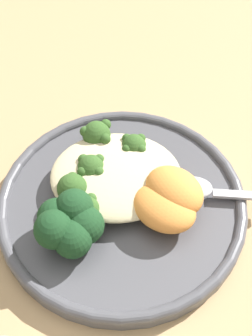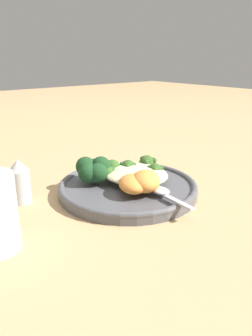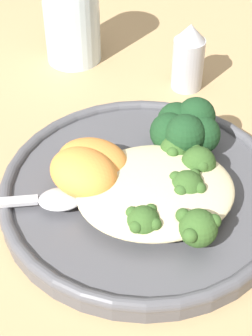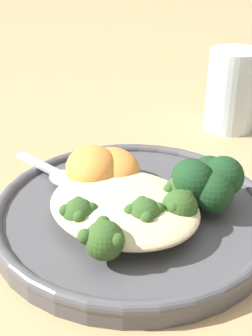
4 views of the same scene
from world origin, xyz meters
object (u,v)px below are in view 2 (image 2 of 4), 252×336
at_px(broccoli_stalk_3, 115,170).
at_px(broccoli_stalk_4, 113,175).
at_px(spoon, 162,193).
at_px(plate, 128,187).
at_px(sweet_potato_chunk_1, 146,181).
at_px(kale_tuft, 93,169).
at_px(sweet_potato_chunk_0, 134,184).
at_px(salt_shaker, 20,182).
at_px(broccoli_stalk_0, 151,172).
at_px(broccoli_stalk_2, 129,171).
at_px(quinoa_mound, 134,173).
at_px(broccoli_stalk_1, 144,167).

relative_size(broccoli_stalk_3, broccoli_stalk_4, 1.04).
distance_m(broccoli_stalk_3, spoon, 0.12).
relative_size(plate, sweet_potato_chunk_1, 4.11).
relative_size(sweet_potato_chunk_1, kale_tuft, 0.95).
height_order(sweet_potato_chunk_0, salt_shaker, salt_shaker).
distance_m(sweet_potato_chunk_0, kale_tuft, 0.09).
distance_m(broccoli_stalk_0, broccoli_stalk_2, 0.04).
bearing_deg(spoon, broccoli_stalk_3, -173.17).
distance_m(quinoa_mound, broccoli_stalk_3, 0.04).
relative_size(broccoli_stalk_0, sweet_potato_chunk_0, 1.30).
distance_m(plate, sweet_potato_chunk_1, 0.06).
bearing_deg(broccoli_stalk_0, salt_shaker, 152.04).
distance_m(quinoa_mound, broccoli_stalk_2, 0.01).
bearing_deg(broccoli_stalk_3, kale_tuft, 81.65).
bearing_deg(broccoli_stalk_4, broccoli_stalk_0, -140.36).
distance_m(broccoli_stalk_4, sweet_potato_chunk_1, 0.07).
xyz_separation_m(plate, broccoli_stalk_3, (-0.04, 0.00, 0.02)).
xyz_separation_m(quinoa_mound, broccoli_stalk_1, (-0.01, 0.03, 0.00)).
bearing_deg(kale_tuft, broccoli_stalk_3, 78.73).
bearing_deg(sweet_potato_chunk_0, quinoa_mound, 137.90).
bearing_deg(spoon, broccoli_stalk_1, 157.81).
bearing_deg(broccoli_stalk_3, broccoli_stalk_0, -135.97).
relative_size(broccoli_stalk_1, broccoli_stalk_2, 1.20).
distance_m(quinoa_mound, spoon, 0.09).
bearing_deg(spoon, kale_tuft, -155.31).
relative_size(broccoli_stalk_3, sweet_potato_chunk_1, 1.35).
bearing_deg(sweet_potato_chunk_0, salt_shaker, -131.07).
bearing_deg(sweet_potato_chunk_1, quinoa_mound, 156.62).
height_order(quinoa_mound, sweet_potato_chunk_1, sweet_potato_chunk_1).
xyz_separation_m(broccoli_stalk_0, kale_tuft, (-0.06, -0.09, 0.01)).
relative_size(quinoa_mound, broccoli_stalk_3, 1.60).
distance_m(broccoli_stalk_2, spoon, 0.10).
xyz_separation_m(broccoli_stalk_0, broccoli_stalk_2, (-0.03, -0.03, 0.00)).
height_order(sweet_potato_chunk_0, sweet_potato_chunk_1, sweet_potato_chunk_1).
xyz_separation_m(broccoli_stalk_1, spoon, (0.10, -0.05, -0.01)).
height_order(broccoli_stalk_2, sweet_potato_chunk_1, sweet_potato_chunk_1).
height_order(broccoli_stalk_1, salt_shaker, salt_shaker).
bearing_deg(spoon, broccoli_stalk_0, 153.66).
xyz_separation_m(sweet_potato_chunk_1, salt_shaker, (-0.14, -0.17, -0.00)).
bearing_deg(salt_shaker, quinoa_mound, 66.82).
bearing_deg(sweet_potato_chunk_0, sweet_potato_chunk_1, 59.31).
bearing_deg(salt_shaker, broccoli_stalk_3, 74.45).
distance_m(broccoli_stalk_3, kale_tuft, 0.05).
bearing_deg(spoon, sweet_potato_chunk_1, -158.95).
bearing_deg(broccoli_stalk_1, salt_shaker, 132.87).
bearing_deg(broccoli_stalk_2, salt_shaker, 101.69).
bearing_deg(plate, spoon, 3.70).
xyz_separation_m(broccoli_stalk_0, broccoli_stalk_3, (-0.05, -0.05, 0.00)).
bearing_deg(broccoli_stalk_3, plate, -177.40).
bearing_deg(broccoli_stalk_2, sweet_potato_chunk_1, -166.17).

